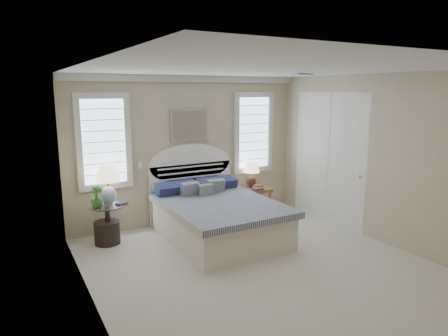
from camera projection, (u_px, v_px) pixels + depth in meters
floor at (265, 269)px, 5.52m from camera, size 4.50×5.00×0.01m
ceiling at (269, 69)px, 5.00m from camera, size 4.50×5.00×0.01m
wall_back at (189, 150)px, 7.40m from camera, size 4.50×0.02×2.70m
wall_left at (91, 196)px, 4.18m from camera, size 0.02×5.00×2.70m
wall_right at (383, 160)px, 6.33m from camera, size 0.02×5.00×2.70m
crown_molding at (189, 79)px, 7.12m from camera, size 4.50×0.08×0.12m
hvac_vent at (302, 74)px, 6.26m from camera, size 0.30×0.20×0.02m
switch_plate at (140, 165)px, 6.97m from camera, size 0.08×0.01×0.12m
window_left at (104, 142)px, 6.59m from camera, size 0.90×0.06×1.60m
window_right at (253, 133)px, 8.01m from camera, size 0.90×0.06×1.60m
painting at (190, 125)px, 7.28m from camera, size 0.74×0.04×0.58m
closet_door at (328, 158)px, 7.38m from camera, size 0.02×1.80×2.40m
bed at (216, 215)px, 6.69m from camera, size 1.72×2.28×1.47m
side_table_left at (108, 220)px, 6.41m from camera, size 0.56×0.56×0.63m
nightstand_right at (257, 195)px, 7.91m from camera, size 0.50×0.40×0.53m
floor_pot at (107, 232)px, 6.42m from camera, size 0.47×0.47×0.37m
lamp_left at (108, 180)px, 6.40m from camera, size 0.46×0.46×0.64m
lamp_right at (251, 171)px, 7.93m from camera, size 0.43×0.43×0.53m
potted_plant at (96, 197)px, 6.18m from camera, size 0.24×0.24×0.34m
books_left at (121, 204)px, 6.37m from camera, size 0.21×0.18×0.05m
books_right at (258, 188)px, 7.70m from camera, size 0.20×0.15×0.11m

